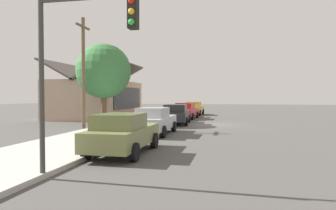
% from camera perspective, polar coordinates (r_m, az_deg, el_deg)
% --- Properties ---
extents(ground_plane, '(120.00, 120.00, 0.00)m').
position_cam_1_polar(ground_plane, '(24.21, 8.10, -3.66)').
color(ground_plane, '#4C4947').
extents(sidewalk_curb, '(60.00, 4.20, 0.16)m').
position_cam_1_polar(sidewalk_curb, '(25.15, -4.77, -3.27)').
color(sidewalk_curb, '#B2AFA8').
rests_on(sidewalk_curb, ground).
extents(car_olive, '(4.45, 2.02, 1.59)m').
position_cam_1_polar(car_olive, '(11.92, -8.53, -5.27)').
color(car_olive, olive).
rests_on(car_olive, ground).
extents(car_silver, '(4.55, 2.00, 1.59)m').
position_cam_1_polar(car_silver, '(17.74, -2.57, -2.96)').
color(car_silver, silver).
rests_on(car_silver, ground).
extents(car_charcoal, '(4.96, 2.30, 1.59)m').
position_cam_1_polar(car_charcoal, '(24.20, 1.53, -1.71)').
color(car_charcoal, '#2D3035').
rests_on(car_charcoal, ground).
extents(car_cherry, '(4.88, 2.16, 1.59)m').
position_cam_1_polar(car_cherry, '(29.92, 3.44, -1.06)').
color(car_cherry, red).
rests_on(car_cherry, ground).
extents(car_mustard, '(4.49, 2.12, 1.59)m').
position_cam_1_polar(car_mustard, '(36.19, 4.97, -0.59)').
color(car_mustard, gold).
rests_on(car_mustard, ground).
extents(storefront_building, '(10.43, 7.04, 5.68)m').
position_cam_1_polar(storefront_building, '(31.97, -13.32, 1.23)').
color(storefront_building, tan).
rests_on(storefront_building, ground).
extents(shade_tree, '(4.34, 4.34, 6.42)m').
position_cam_1_polar(shade_tree, '(24.63, -12.09, 6.26)').
color(shade_tree, brown).
rests_on(shade_tree, ground).
extents(traffic_light_main, '(0.37, 2.79, 5.20)m').
position_cam_1_polar(traffic_light_main, '(8.38, -16.83, 10.10)').
color(traffic_light_main, '#383833').
rests_on(traffic_light_main, ground).
extents(utility_pole_wooden, '(1.80, 0.24, 7.50)m').
position_cam_1_polar(utility_pole_wooden, '(21.10, -15.73, 6.18)').
color(utility_pole_wooden, brown).
rests_on(utility_pole_wooden, ground).
extents(fire_hydrant_red, '(0.22, 0.22, 0.71)m').
position_cam_1_polar(fire_hydrant_red, '(25.51, -1.27, -2.25)').
color(fire_hydrant_red, red).
rests_on(fire_hydrant_red, sidewalk_curb).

